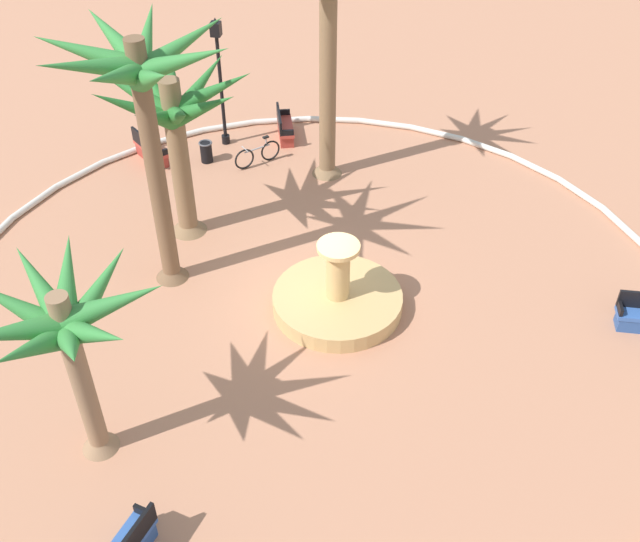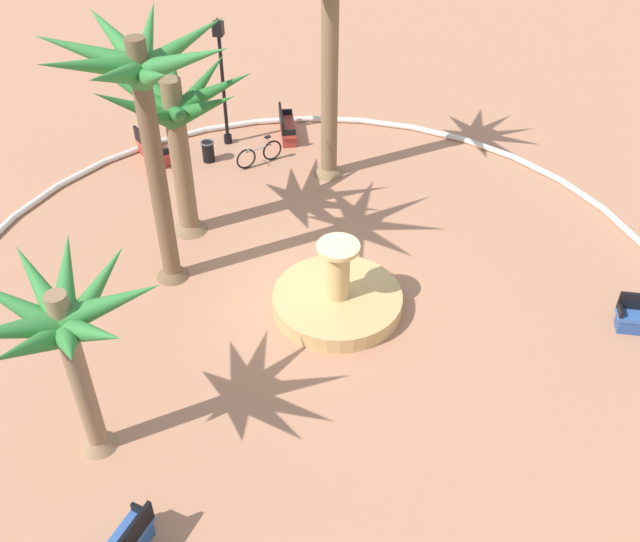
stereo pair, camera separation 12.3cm
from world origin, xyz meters
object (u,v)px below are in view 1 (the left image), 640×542
object	(u,v)px
palm_tree_by_curb	(328,12)
bench_east	(151,151)
fountain	(337,299)
bicycle_by_lamppost	(258,154)
palm_tree_mid_plaza	(174,118)
trash_bin	(206,151)
bench_west	(285,129)
palm_tree_far_side	(65,328)
palm_tree_near_fountain	(141,94)
lamppost	(220,73)

from	to	relation	value
palm_tree_by_curb	bench_east	bearing A→B (deg)	1.55
fountain	bicycle_by_lamppost	xyz separation A→B (m)	(3.69, -6.62, 0.08)
bench_east	bicycle_by_lamppost	distance (m)	3.62
palm_tree_mid_plaza	trash_bin	bearing A→B (deg)	-81.53
bench_east	bench_west	xyz separation A→B (m)	(-4.13, -2.26, 0.00)
palm_tree_far_side	trash_bin	bearing A→B (deg)	-84.85
fountain	bench_east	bearing A→B (deg)	-40.63
palm_tree_near_fountain	bicycle_by_lamppost	bearing A→B (deg)	-99.16
palm_tree_near_fountain	bench_east	bearing A→B (deg)	-65.86
lamppost	trash_bin	bearing A→B (deg)	76.66
bench_east	palm_tree_near_fountain	bearing A→B (deg)	114.14
lamppost	bicycle_by_lamppost	world-z (taller)	lamppost
palm_tree_near_fountain	palm_tree_by_curb	xyz separation A→B (m)	(-3.37, -5.97, -0.09)
palm_tree_mid_plaza	trash_bin	distance (m)	5.09
palm_tree_near_fountain	palm_tree_far_side	distance (m)	6.03
palm_tree_near_fountain	palm_tree_by_curb	bearing A→B (deg)	-119.44
lamppost	fountain	bearing A→B (deg)	123.28
palm_tree_by_curb	lamppost	bearing A→B (deg)	-20.00
bench_east	lamppost	distance (m)	3.49
palm_tree_by_curb	bench_west	xyz separation A→B (m)	(1.85, -2.10, -5.03)
bench_west	lamppost	bearing A→B (deg)	19.89
palm_tree_mid_plaza	palm_tree_far_side	xyz separation A→B (m)	(-0.49, 7.92, -0.14)
palm_tree_near_fountain	palm_tree_far_side	bearing A→B (deg)	93.17
palm_tree_by_curb	palm_tree_mid_plaza	world-z (taller)	palm_tree_by_curb
bench_east	lamppost	xyz separation A→B (m)	(-2.17, -1.55, 2.26)
palm_tree_far_side	bicycle_by_lamppost	bearing A→B (deg)	-93.28
bench_east	trash_bin	distance (m)	1.88
trash_bin	palm_tree_by_curb	bearing A→B (deg)	178.73
bench_east	lamppost	size ratio (longest dim) A/B	0.34
bench_east	trash_bin	size ratio (longest dim) A/B	2.08
bench_east	bicycle_by_lamppost	size ratio (longest dim) A/B	1.18
palm_tree_far_side	bicycle_by_lamppost	distance (m)	12.31
bench_west	palm_tree_near_fountain	bearing A→B (deg)	79.31
palm_tree_near_fountain	bench_west	world-z (taller)	palm_tree_near_fountain
trash_bin	bicycle_by_lamppost	xyz separation A→B (m)	(-1.74, -0.11, -0.00)
palm_tree_mid_plaza	bench_east	size ratio (longest dim) A/B	3.33
palm_tree_by_curb	bicycle_by_lamppost	distance (m)	5.53
palm_tree_mid_plaza	trash_bin	world-z (taller)	palm_tree_mid_plaza
fountain	lamppost	world-z (taller)	lamppost
palm_tree_far_side	palm_tree_near_fountain	bearing A→B (deg)	-86.83
fountain	palm_tree_near_fountain	distance (m)	6.99
fountain	lamppost	xyz separation A→B (m)	(5.12, -7.80, 2.30)
bench_east	trash_bin	world-z (taller)	bench_east
bench_west	bicycle_by_lamppost	bearing A→B (deg)	74.46
palm_tree_by_curb	palm_tree_far_side	distance (m)	12.21
palm_tree_near_fountain	bench_west	size ratio (longest dim) A/B	4.20
bicycle_by_lamppost	palm_tree_mid_plaza	bearing A→B (deg)	73.56
palm_tree_near_fountain	trash_bin	distance (m)	7.95
palm_tree_mid_plaza	palm_tree_far_side	world-z (taller)	palm_tree_mid_plaza
fountain	bench_west	world-z (taller)	fountain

